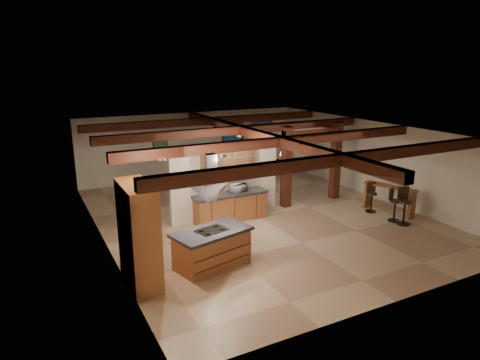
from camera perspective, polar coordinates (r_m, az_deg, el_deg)
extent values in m
plane|color=tan|center=(14.46, 2.49, -4.88)|extent=(12.00, 12.00, 0.00)
plane|color=beige|center=(19.33, -6.37, 4.67)|extent=(10.00, 0.00, 10.00)
plane|color=beige|center=(9.58, 20.91, -7.41)|extent=(10.00, 0.00, 10.00)
plane|color=beige|center=(12.40, -17.92, -2.02)|extent=(0.00, 12.00, 12.00)
plane|color=beige|center=(17.02, 17.33, 2.62)|extent=(0.00, 12.00, 12.00)
plane|color=#351911|center=(13.73, 2.63, 6.56)|extent=(12.00, 12.00, 0.00)
cube|color=#3A120E|center=(10.54, 13.55, 2.70)|extent=(10.00, 0.25, 0.28)
cube|color=#3A120E|center=(12.66, 5.57, 5.12)|extent=(10.00, 0.25, 0.28)
cube|color=#3A120E|center=(14.88, 0.10, 6.71)|extent=(10.00, 0.25, 0.28)
cube|color=#3A120E|center=(17.29, -4.07, 7.87)|extent=(10.00, 0.25, 0.28)
cube|color=#3A120E|center=(13.75, 2.62, 5.98)|extent=(0.28, 12.00, 0.28)
cube|color=#3A120E|center=(15.15, 6.21, 1.73)|extent=(0.30, 0.30, 2.90)
cube|color=#3A120E|center=(16.45, 12.62, 2.52)|extent=(0.30, 0.30, 2.90)
cube|color=#3A120E|center=(15.56, 9.73, 6.27)|extent=(2.50, 0.28, 0.28)
cube|color=beige|center=(14.09, -2.00, -0.70)|extent=(3.80, 0.18, 2.20)
cube|color=#945E2F|center=(10.12, -13.37, -7.08)|extent=(0.64, 1.60, 2.40)
cube|color=silver|center=(10.21, -11.71, -7.08)|extent=(0.06, 0.62, 0.95)
cube|color=black|center=(10.14, -11.55, -6.00)|extent=(0.01, 0.50, 0.28)
cube|color=#945E2F|center=(13.96, -1.29, -3.74)|extent=(2.40, 0.60, 0.86)
cube|color=black|center=(13.81, -1.30, -1.89)|extent=(2.50, 0.66, 0.08)
cube|color=#945E2F|center=(13.75, -1.71, 2.12)|extent=(1.80, 0.34, 0.95)
cube|color=silver|center=(13.59, -1.38, 1.97)|extent=(1.74, 0.02, 0.90)
pyramid|color=silver|center=(10.49, -3.87, -2.82)|extent=(1.10, 1.10, 0.45)
cube|color=silver|center=(10.27, -3.95, 1.48)|extent=(0.26, 0.22, 0.73)
cube|color=#3A120E|center=(20.06, -0.96, 5.29)|extent=(1.10, 0.05, 1.70)
cube|color=black|center=(20.03, -0.92, 5.28)|extent=(0.95, 0.02, 1.55)
cube|color=#3A120E|center=(20.81, 3.00, 5.64)|extent=(1.10, 0.05, 1.70)
cube|color=black|center=(20.78, 3.05, 5.63)|extent=(0.95, 0.02, 1.55)
cube|color=#3A120E|center=(18.75, -10.62, 4.95)|extent=(0.65, 0.04, 0.85)
cube|color=#285D31|center=(18.73, -10.59, 4.94)|extent=(0.55, 0.01, 0.75)
cylinder|color=silver|center=(10.11, -2.23, 3.22)|extent=(0.16, 0.16, 0.03)
cylinder|color=silver|center=(12.83, -0.14, 5.82)|extent=(0.16, 0.16, 0.03)
cylinder|color=silver|center=(9.89, -10.34, 2.72)|extent=(0.16, 0.16, 0.03)
cube|color=#945E2F|center=(10.96, -3.75, -9.23)|extent=(2.00, 1.33, 0.88)
cube|color=black|center=(10.77, -3.80, -6.91)|extent=(2.15, 1.47, 0.08)
cube|color=black|center=(10.75, -3.80, -6.69)|extent=(0.86, 0.68, 0.02)
imported|color=#422010|center=(17.09, -2.88, -0.43)|extent=(2.10, 1.27, 0.71)
imported|color=black|center=(20.07, 2.23, 1.82)|extent=(2.21, 1.12, 0.62)
imported|color=silver|center=(13.89, -0.19, -1.05)|extent=(0.54, 0.43, 0.26)
cube|color=#945E2F|center=(15.41, 19.37, -0.87)|extent=(0.95, 1.87, 0.05)
cube|color=#945E2F|center=(15.21, 21.93, -3.17)|extent=(0.42, 0.20, 0.91)
cube|color=#945E2F|center=(15.90, 16.62, -1.92)|extent=(0.42, 0.20, 0.91)
cube|color=#3A120E|center=(20.46, 5.71, 2.01)|extent=(0.50, 0.50, 0.61)
cylinder|color=black|center=(20.38, 5.73, 3.08)|extent=(0.06, 0.06, 0.16)
cone|color=#EDC18E|center=(20.34, 5.75, 3.53)|extent=(0.29, 0.29, 0.19)
cylinder|color=black|center=(14.49, 21.18, -2.73)|extent=(0.38, 0.38, 0.07)
cube|color=black|center=(14.57, 20.94, -1.61)|extent=(0.35, 0.16, 0.42)
cylinder|color=black|center=(14.60, 21.04, -4.14)|extent=(0.06, 0.06, 0.74)
cylinder|color=black|center=(14.72, 20.90, -5.45)|extent=(0.42, 0.42, 0.03)
cylinder|color=black|center=(14.70, 20.02, -2.66)|extent=(0.34, 0.34, 0.07)
cube|color=black|center=(14.70, 19.52, -1.74)|extent=(0.31, 0.15, 0.38)
cylinder|color=black|center=(14.81, 19.90, -3.92)|extent=(0.06, 0.06, 0.66)
cylinder|color=black|center=(14.91, 19.79, -5.09)|extent=(0.38, 0.38, 0.03)
cylinder|color=black|center=(15.38, 17.21, -1.77)|extent=(0.33, 0.33, 0.06)
cube|color=black|center=(15.46, 17.09, -0.87)|extent=(0.29, 0.16, 0.36)
cylinder|color=black|center=(15.48, 17.12, -2.92)|extent=(0.05, 0.05, 0.63)
cylinder|color=black|center=(15.57, 17.03, -3.99)|extent=(0.36, 0.36, 0.03)
cube|color=#3A120E|center=(16.33, -4.43, -1.02)|extent=(0.44, 0.44, 0.05)
cube|color=#3A120E|center=(16.42, -4.61, 0.28)|extent=(0.38, 0.10, 0.68)
cylinder|color=#3A120E|center=(16.22, -4.81, -1.95)|extent=(0.05, 0.05, 0.38)
cylinder|color=#3A120E|center=(16.29, -3.76, -1.85)|extent=(0.05, 0.05, 0.38)
cylinder|color=#3A120E|center=(16.50, -5.06, -1.65)|extent=(0.05, 0.05, 0.38)
cylinder|color=#3A120E|center=(16.57, -4.03, -1.55)|extent=(0.05, 0.05, 0.38)
cube|color=#3A120E|center=(17.52, -5.44, 0.09)|extent=(0.44, 0.44, 0.05)
cube|color=#3A120E|center=(17.25, -5.32, 1.00)|extent=(0.38, 0.10, 0.68)
cylinder|color=#3A120E|center=(17.75, -5.05, -0.43)|extent=(0.05, 0.05, 0.38)
cylinder|color=#3A120E|center=(17.69, -6.02, -0.51)|extent=(0.05, 0.05, 0.38)
cylinder|color=#3A120E|center=(17.47, -4.82, -0.69)|extent=(0.05, 0.05, 0.38)
cylinder|color=#3A120E|center=(17.40, -5.80, -0.77)|extent=(0.05, 0.05, 0.38)
cube|color=#3A120E|center=(16.67, -0.20, -0.64)|extent=(0.44, 0.44, 0.05)
cube|color=#3A120E|center=(16.75, -0.41, 0.63)|extent=(0.38, 0.10, 0.68)
cylinder|color=#3A120E|center=(16.54, -0.54, -1.55)|extent=(0.05, 0.05, 0.38)
cylinder|color=#3A120E|center=(16.63, 0.47, -1.45)|extent=(0.05, 0.05, 0.38)
cylinder|color=#3A120E|center=(16.82, -0.86, -1.26)|extent=(0.05, 0.05, 0.38)
cylinder|color=#3A120E|center=(16.91, 0.13, -1.16)|extent=(0.05, 0.05, 0.38)
cube|color=#3A120E|center=(17.83, -1.47, 0.42)|extent=(0.44, 0.44, 0.05)
cube|color=#3A120E|center=(17.57, -1.30, 1.33)|extent=(0.38, 0.10, 0.68)
cylinder|color=#3A120E|center=(18.07, -1.14, -0.08)|extent=(0.05, 0.05, 0.38)
cylinder|color=#3A120E|center=(17.99, -2.08, -0.17)|extent=(0.05, 0.05, 0.38)
cylinder|color=#3A120E|center=(17.79, -0.85, -0.33)|extent=(0.05, 0.05, 0.38)
cylinder|color=#3A120E|center=(17.70, -1.80, -0.42)|extent=(0.05, 0.05, 0.38)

